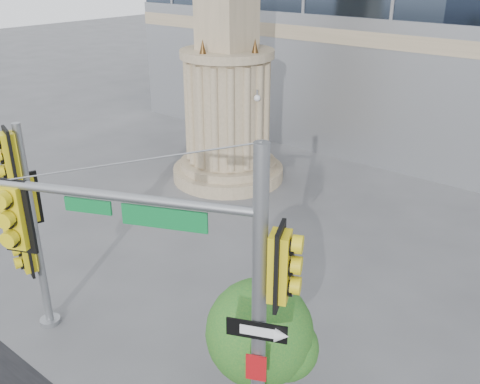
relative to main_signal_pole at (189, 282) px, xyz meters
The scene contains 5 objects.
ground 4.56m from the main_signal_pole, 146.86° to the left, with size 120.00×120.00×0.00m, color #545456.
monument 13.37m from the main_signal_pole, 128.13° to the left, with size 4.40×4.40×16.60m.
main_signal_pole is the anchor object (origin of this frame).
secondary_signal_pole 5.62m from the main_signal_pole, behind, with size 0.87×0.81×5.06m.
street_tree 2.25m from the main_signal_pole, 76.56° to the left, with size 1.97×1.93×3.07m.
Camera 1 is at (7.08, -6.17, 8.21)m, focal length 40.00 mm.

